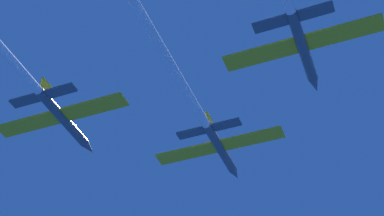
% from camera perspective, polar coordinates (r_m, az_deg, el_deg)
% --- Properties ---
extents(jet_lead, '(17.61, 64.06, 2.92)m').
position_cam_1_polar(jet_lead, '(63.33, -2.99, 5.82)').
color(jet_lead, '#4C5660').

